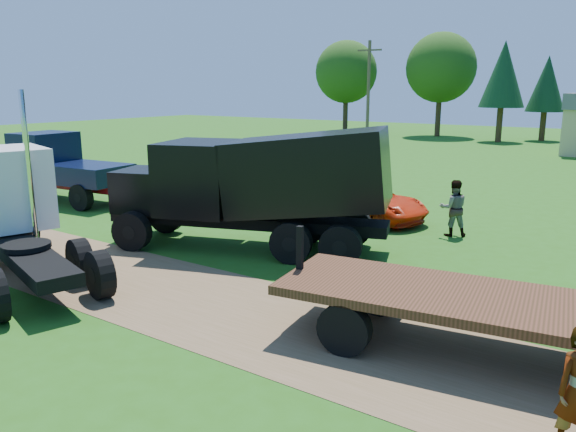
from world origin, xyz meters
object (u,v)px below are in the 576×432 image
Objects in this scene: black_dump_truck at (257,183)px; navy_truck at (56,166)px; orange_pickup at (366,202)px; flatbed_trailer at (497,313)px.

black_dump_truck is 1.26× the size of navy_truck.
navy_truck is 14.36m from orange_pickup.
black_dump_truck is at bearing 149.53° from flatbed_trailer.
orange_pickup is (0.97, 5.81, -1.47)m from black_dump_truck.
orange_pickup is 0.58× the size of flatbed_trailer.
navy_truck is 21.48m from flatbed_trailer.
black_dump_truck is 6.07m from orange_pickup.
black_dump_truck is at bearing -175.54° from orange_pickup.
flatbed_trailer is (8.38, -3.44, -1.24)m from black_dump_truck.
black_dump_truck reaches higher than orange_pickup.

